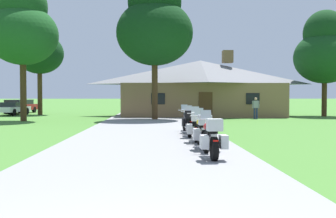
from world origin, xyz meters
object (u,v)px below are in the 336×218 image
tree_left_near (23,27)px  tree_by_lodge_front (155,24)px  tree_right_of_lodge (325,50)px  motorcycle_yellow_third_in_row (196,127)px  parked_red_suv_far_left (20,106)px  motorcycle_black_farthest_in_row (188,121)px  tree_left_far (39,48)px  motorcycle_yellow_second_in_row (203,132)px  bystander_gray_shirt_near_lodge (256,107)px  parked_white_sedan_far_left (12,108)px  motorcycle_orange_fourth_in_row (189,123)px  motorcycle_red_nearest_to_camera (211,138)px

tree_left_near → tree_by_lodge_front: size_ratio=0.92×
tree_right_of_lodge → tree_left_near: bearing=-166.2°
motorcycle_yellow_third_in_row → parked_red_suv_far_left: bearing=123.4°
motorcycle_black_farthest_in_row → tree_left_far: (-12.49, 19.88, 5.71)m
tree_left_far → motorcycle_yellow_second_in_row: bearing=-64.0°
tree_left_near → motorcycle_yellow_third_in_row: bearing=-51.5°
motorcycle_yellow_third_in_row → motorcycle_black_farthest_in_row: bearing=93.4°
motorcycle_yellow_third_in_row → bystander_gray_shirt_near_lodge: 17.08m
parked_white_sedan_far_left → tree_right_of_lodge: bearing=1.3°
motorcycle_yellow_second_in_row → bystander_gray_shirt_near_lodge: (6.28, 17.92, 0.32)m
bystander_gray_shirt_near_lodge → parked_red_suv_far_left: size_ratio=0.35×
motorcycle_orange_fourth_in_row → tree_by_lodge_front: tree_by_lodge_front is taller
motorcycle_orange_fourth_in_row → tree_right_of_lodge: 22.80m
motorcycle_yellow_second_in_row → motorcycle_black_farthest_in_row: same height
motorcycle_black_farthest_in_row → tree_by_lodge_front: size_ratio=0.19×
tree_right_of_lodge → parked_red_suv_far_left: (-28.84, 7.57, -4.99)m
motorcycle_orange_fourth_in_row → parked_red_suv_far_left: 29.63m
motorcycle_yellow_second_in_row → motorcycle_red_nearest_to_camera: bearing=-91.7°
motorcycle_black_farthest_in_row → tree_by_lodge_front: tree_by_lodge_front is taller
motorcycle_red_nearest_to_camera → motorcycle_yellow_second_in_row: (0.02, 2.16, 0.00)m
motorcycle_yellow_second_in_row → tree_left_near: (-10.88, 15.72, 6.04)m
motorcycle_red_nearest_to_camera → tree_left_near: 21.77m
motorcycle_yellow_second_in_row → tree_left_far: (-12.48, 25.65, 5.71)m
parked_red_suv_far_left → parked_white_sedan_far_left: (0.67, -4.35, -0.13)m
bystander_gray_shirt_near_lodge → motorcycle_yellow_third_in_row: bearing=76.7°
motorcycle_yellow_third_in_row → tree_by_lodge_front: tree_by_lodge_front is taller
parked_red_suv_far_left → tree_right_of_lodge: bearing=-6.2°
tree_left_near → tree_left_far: (-1.61, 9.92, -0.33)m
motorcycle_yellow_second_in_row → parked_white_sedan_far_left: size_ratio=0.47×
motorcycle_yellow_third_in_row → motorcycle_orange_fourth_in_row: same height
bystander_gray_shirt_near_lodge → tree_right_of_lodge: tree_right_of_lodge is taller
motorcycle_black_farthest_in_row → motorcycle_yellow_third_in_row: bearing=-96.7°
motorcycle_yellow_second_in_row → parked_white_sedan_far_left: motorcycle_yellow_second_in_row is taller
bystander_gray_shirt_near_lodge → tree_left_far: tree_left_far is taller
tree_left_near → tree_by_lodge_front: (9.31, 0.94, 0.43)m
tree_left_near → motorcycle_orange_fourth_in_row: bearing=-47.5°
motorcycle_red_nearest_to_camera → parked_white_sedan_far_left: bearing=117.6°
motorcycle_red_nearest_to_camera → tree_right_of_lodge: tree_right_of_lodge is taller
parked_white_sedan_far_left → tree_left_near: bearing=-58.6°
tree_right_of_lodge → motorcycle_yellow_third_in_row: bearing=-124.1°
motorcycle_red_nearest_to_camera → bystander_gray_shirt_near_lodge: size_ratio=1.25×
tree_left_near → bystander_gray_shirt_near_lodge: bearing=7.3°
motorcycle_red_nearest_to_camera → bystander_gray_shirt_near_lodge: (6.30, 20.08, 0.32)m
tree_left_far → tree_left_near: bearing=-80.8°
bystander_gray_shirt_near_lodge → parked_white_sedan_far_left: bystander_gray_shirt_near_lodge is taller
motorcycle_orange_fourth_in_row → bystander_gray_shirt_near_lodge: bearing=68.1°
bystander_gray_shirt_near_lodge → tree_right_of_lodge: size_ratio=0.18×
motorcycle_black_farthest_in_row → bystander_gray_shirt_near_lodge: size_ratio=1.25×
motorcycle_yellow_second_in_row → motorcycle_black_farthest_in_row: size_ratio=1.00×
tree_right_of_lodge → tree_by_lodge_front: size_ratio=0.86×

